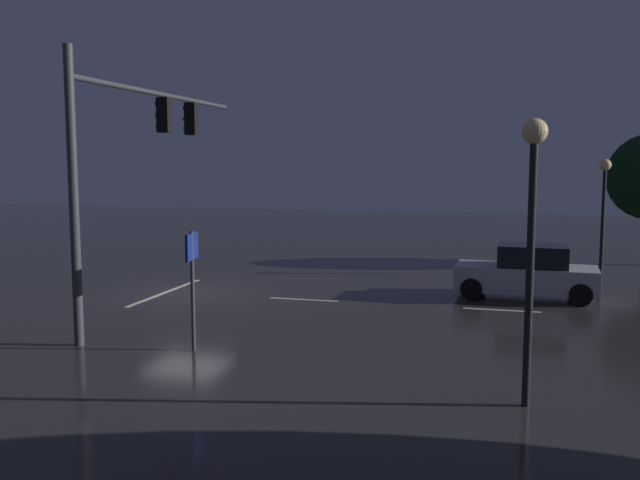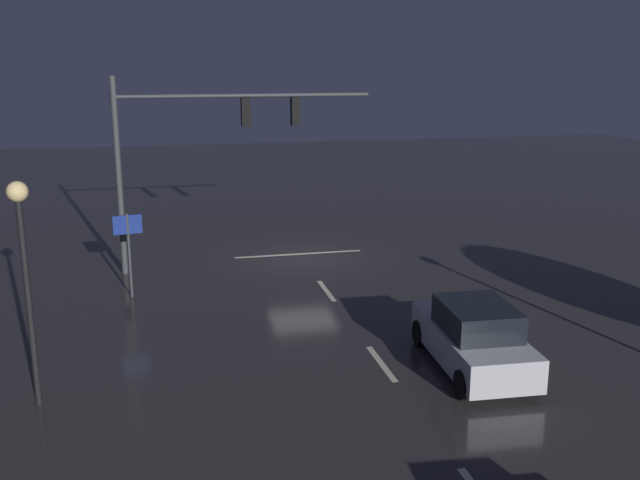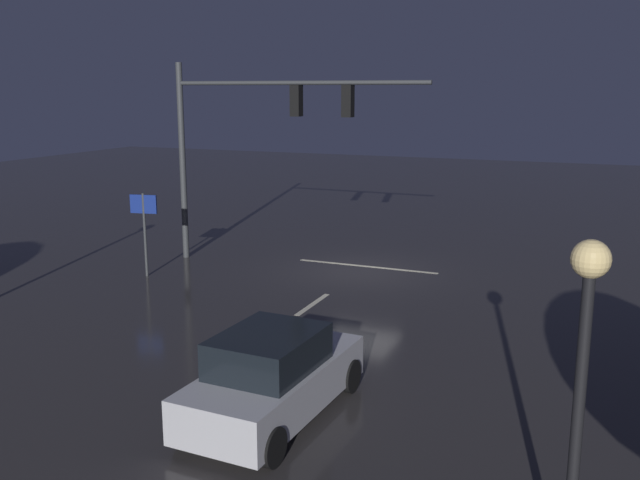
# 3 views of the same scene
# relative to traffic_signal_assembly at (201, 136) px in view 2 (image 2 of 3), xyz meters

# --- Properties ---
(ground_plane) EXTENTS (80.00, 80.00, 0.00)m
(ground_plane) POSITION_rel_traffic_signal_assembly_xyz_m (-3.66, -0.44, -4.83)
(ground_plane) COLOR #2D2B2B
(traffic_signal_assembly) EXTENTS (9.02, 0.47, 6.90)m
(traffic_signal_assembly) POSITION_rel_traffic_signal_assembly_xyz_m (0.00, 0.00, 0.00)
(traffic_signal_assembly) COLOR #383A3D
(traffic_signal_assembly) RESTS_ON ground_plane
(lane_dash_far) EXTENTS (0.16, 2.20, 0.01)m
(lane_dash_far) POSITION_rel_traffic_signal_assembly_xyz_m (-3.66, 3.56, -4.82)
(lane_dash_far) COLOR beige
(lane_dash_far) RESTS_ON ground_plane
(lane_dash_mid) EXTENTS (0.16, 2.20, 0.01)m
(lane_dash_mid) POSITION_rel_traffic_signal_assembly_xyz_m (-3.66, 9.56, -4.82)
(lane_dash_mid) COLOR beige
(lane_dash_mid) RESTS_ON ground_plane
(stop_bar) EXTENTS (5.00, 0.16, 0.01)m
(stop_bar) POSITION_rel_traffic_signal_assembly_xyz_m (-3.66, -1.19, -4.82)
(stop_bar) COLOR beige
(stop_bar) RESTS_ON ground_plane
(car_approaching) EXTENTS (2.10, 4.44, 1.70)m
(car_approaching) POSITION_rel_traffic_signal_assembly_xyz_m (-5.77, 10.31, -4.03)
(car_approaching) COLOR #B7B7BC
(car_approaching) RESTS_ON ground_plane
(street_lamp_right_kerb) EXTENTS (0.44, 0.44, 4.99)m
(street_lamp_right_kerb) POSITION_rel_traffic_signal_assembly_xyz_m (4.38, 10.00, -1.32)
(street_lamp_right_kerb) COLOR black
(street_lamp_right_kerb) RESTS_ON ground_plane
(route_sign) EXTENTS (0.90, 0.23, 2.73)m
(route_sign) POSITION_rel_traffic_signal_assembly_xyz_m (2.58, 2.79, -2.85)
(route_sign) COLOR #383A3D
(route_sign) RESTS_ON ground_plane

